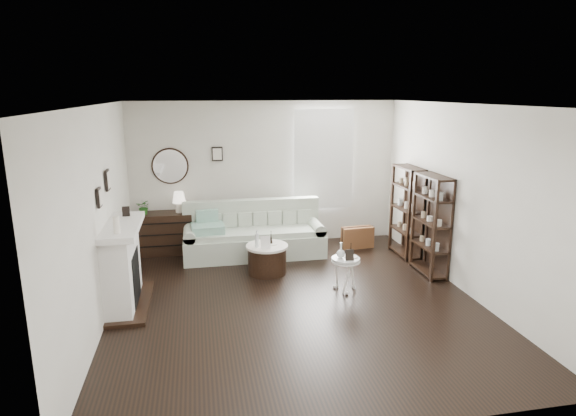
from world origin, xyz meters
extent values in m
plane|color=black|center=(0.00, 0.00, 0.00)|extent=(5.50, 5.50, 0.00)
plane|color=white|center=(0.00, 0.00, 2.70)|extent=(5.50, 5.50, 0.00)
plane|color=silver|center=(0.00, 2.75, 1.35)|extent=(5.00, 0.00, 5.00)
plane|color=silver|center=(0.00, -2.75, 1.35)|extent=(5.00, 0.00, 5.00)
plane|color=silver|center=(-2.50, 0.00, 1.35)|extent=(0.00, 5.50, 5.50)
plane|color=silver|center=(2.50, 0.00, 1.35)|extent=(0.00, 5.50, 5.50)
cube|color=white|center=(1.10, 2.73, 1.60)|extent=(1.00, 0.02, 1.80)
cube|color=white|center=(1.10, 2.67, 1.60)|extent=(1.15, 0.02, 1.90)
cylinder|color=silver|center=(-1.75, 2.72, 1.55)|extent=(0.60, 0.03, 0.60)
cube|color=black|center=(-0.90, 2.72, 1.75)|extent=(0.20, 0.03, 0.26)
cube|color=white|center=(-2.33, 0.30, 0.55)|extent=(0.34, 1.20, 1.10)
cube|color=black|center=(-2.30, 0.30, 0.40)|extent=(0.30, 0.65, 0.70)
cube|color=white|center=(-2.28, 0.30, 1.12)|extent=(0.44, 1.35, 0.08)
cube|color=black|center=(-2.25, 0.30, 0.03)|extent=(0.50, 1.40, 0.05)
cylinder|color=silver|center=(-2.28, -0.15, 1.27)|extent=(0.08, 0.08, 0.22)
cube|color=black|center=(-2.28, 0.70, 1.23)|extent=(0.10, 0.03, 0.14)
cube|color=black|center=(-2.47, -0.05, 1.60)|extent=(0.03, 0.18, 0.24)
cube|color=black|center=(-2.47, 0.60, 1.70)|extent=(0.03, 0.22, 0.28)
cube|color=black|center=(2.33, 1.55, 0.80)|extent=(0.30, 0.80, 1.60)
cylinder|color=tan|center=(2.31, 1.30, 0.52)|extent=(0.08, 0.08, 0.11)
cylinder|color=tan|center=(2.31, 1.55, 0.52)|extent=(0.08, 0.08, 0.11)
cylinder|color=tan|center=(2.31, 1.80, 0.52)|extent=(0.08, 0.08, 0.11)
cylinder|color=tan|center=(2.31, 1.30, 0.92)|extent=(0.08, 0.08, 0.11)
cylinder|color=tan|center=(2.31, 1.55, 0.92)|extent=(0.08, 0.08, 0.11)
cylinder|color=tan|center=(2.31, 1.80, 0.92)|extent=(0.08, 0.08, 0.11)
cylinder|color=tan|center=(2.31, 1.30, 1.32)|extent=(0.08, 0.08, 0.11)
cylinder|color=tan|center=(2.31, 1.55, 1.32)|extent=(0.08, 0.08, 0.11)
cylinder|color=tan|center=(2.31, 1.80, 1.32)|extent=(0.08, 0.08, 0.11)
cube|color=black|center=(2.33, 0.65, 0.80)|extent=(0.30, 0.80, 1.60)
cylinder|color=tan|center=(2.31, 0.40, 0.52)|extent=(0.08, 0.08, 0.11)
cylinder|color=tan|center=(2.31, 0.65, 0.52)|extent=(0.08, 0.08, 0.11)
cylinder|color=tan|center=(2.31, 0.90, 0.52)|extent=(0.08, 0.08, 0.11)
cylinder|color=tan|center=(2.31, 0.40, 0.92)|extent=(0.08, 0.08, 0.11)
cylinder|color=tan|center=(2.31, 0.65, 0.92)|extent=(0.08, 0.08, 0.11)
cylinder|color=tan|center=(2.31, 0.90, 0.92)|extent=(0.08, 0.08, 0.11)
cylinder|color=tan|center=(2.31, 0.40, 1.32)|extent=(0.08, 0.08, 0.11)
cylinder|color=tan|center=(2.31, 0.65, 1.32)|extent=(0.08, 0.08, 0.11)
cylinder|color=tan|center=(2.31, 0.90, 1.32)|extent=(0.08, 0.08, 0.11)
cube|color=#B8C4AE|center=(-0.33, 2.00, 0.20)|extent=(2.47, 0.85, 0.40)
cube|color=#B8C4AE|center=(-0.33, 1.97, 0.45)|extent=(2.14, 0.68, 0.09)
cube|color=#B8C4AE|center=(-0.33, 2.33, 0.58)|extent=(2.47, 0.19, 0.76)
cube|color=#B8C4AE|center=(-1.45, 2.00, 0.25)|extent=(0.21, 0.81, 0.49)
cube|color=#B8C4AE|center=(0.79, 2.00, 0.25)|extent=(0.21, 0.81, 0.49)
cube|color=#2A9B76|center=(-1.14, 1.95, 0.56)|extent=(0.58, 0.49, 0.14)
cube|color=brown|center=(1.62, 2.09, 0.20)|extent=(0.61, 0.25, 0.40)
cube|color=black|center=(-1.94, 2.47, 0.37)|extent=(1.12, 0.47, 0.75)
cube|color=black|center=(-1.94, 2.23, 0.21)|extent=(1.08, 0.01, 0.02)
cube|color=black|center=(-1.94, 2.23, 0.41)|extent=(1.08, 0.01, 0.02)
cube|color=black|center=(-1.94, 2.23, 0.62)|extent=(1.08, 0.01, 0.01)
imported|color=#225F1B|center=(-2.22, 2.42, 0.88)|extent=(0.28, 0.26, 0.27)
cylinder|color=black|center=(-0.23, 1.13, 0.22)|extent=(0.62, 0.62, 0.43)
cylinder|color=silver|center=(-0.23, 1.13, 0.45)|extent=(0.68, 0.68, 0.04)
cylinder|color=white|center=(0.80, 0.21, 0.49)|extent=(0.41, 0.41, 0.03)
cylinder|color=white|center=(0.80, 0.21, 0.46)|extent=(0.42, 0.42, 0.02)
cylinder|color=white|center=(0.80, 0.21, 0.24)|extent=(0.03, 0.03, 0.47)
cylinder|color=silver|center=(-0.40, 1.06, 0.61)|extent=(0.06, 0.06, 0.28)
cube|color=white|center=(-0.28, 0.96, 0.57)|extent=(0.15, 0.06, 0.20)
cube|color=black|center=(0.81, 0.10, 0.59)|extent=(0.12, 0.05, 0.16)
camera|label=1|loc=(-1.28, -6.13, 2.87)|focal=30.00mm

